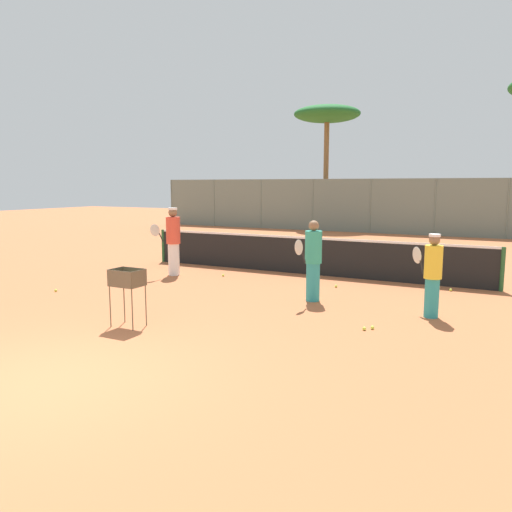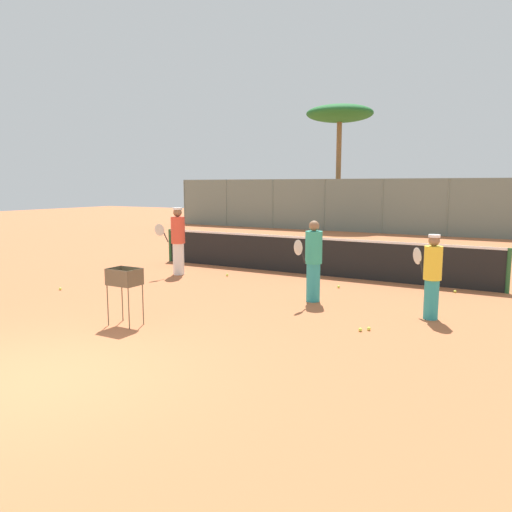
{
  "view_description": "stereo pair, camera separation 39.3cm",
  "coord_description": "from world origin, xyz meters",
  "views": [
    {
      "loc": [
        5.24,
        -4.16,
        2.52
      ],
      "look_at": [
        0.31,
        5.28,
        1.0
      ],
      "focal_mm": 35.0,
      "sensor_mm": 36.0,
      "label": 1
    },
    {
      "loc": [
        5.59,
        -3.97,
        2.52
      ],
      "look_at": [
        0.31,
        5.28,
        1.0
      ],
      "focal_mm": 35.0,
      "sensor_mm": 36.0,
      "label": 2
    }
  ],
  "objects": [
    {
      "name": "back_fence",
      "position": [
        -0.0,
        22.01,
        1.43
      ],
      "size": [
        29.24,
        0.08,
        2.85
      ],
      "color": "slate",
      "rests_on": "ground_plane"
    },
    {
      "name": "tennis_ball_0",
      "position": [
        3.12,
        4.33,
        0.03
      ],
      "size": [
        0.07,
        0.07,
        0.07
      ],
      "primitive_type": "sphere",
      "color": "#D1E54C",
      "rests_on": "ground_plane"
    },
    {
      "name": "tennis_ball_3",
      "position": [
        1.39,
        7.52,
        0.03
      ],
      "size": [
        0.07,
        0.07,
        0.07
      ],
      "primitive_type": "sphere",
      "color": "#D1E54C",
      "rests_on": "ground_plane"
    },
    {
      "name": "player_red_cap",
      "position": [
        -3.23,
        7.05,
        0.98
      ],
      "size": [
        0.51,
        0.9,
        1.89
      ],
      "rotation": [
        0.0,
        0.0,
        4.31
      ],
      "color": "white",
      "rests_on": "ground_plane"
    },
    {
      "name": "tennis_ball_2",
      "position": [
        3.01,
        4.2,
        0.03
      ],
      "size": [
        0.07,
        0.07,
        0.07
      ],
      "primitive_type": "sphere",
      "color": "#D1E54C",
      "rests_on": "ground_plane"
    },
    {
      "name": "ball_cart",
      "position": [
        -0.82,
        2.5,
        0.8
      ],
      "size": [
        0.56,
        0.41,
        1.04
      ],
      "color": "brown",
      "rests_on": "ground_plane"
    },
    {
      "name": "ground_plane",
      "position": [
        0.0,
        0.0,
        0.0
      ],
      "size": [
        80.0,
        80.0,
        0.0
      ],
      "primitive_type": "plane",
      "color": "#B7663D"
    },
    {
      "name": "player_white_outfit",
      "position": [
        3.9,
        5.67,
        0.84
      ],
      "size": [
        0.69,
        0.68,
        1.61
      ],
      "rotation": [
        0.0,
        0.0,
        2.36
      ],
      "color": "teal",
      "rests_on": "ground_plane"
    },
    {
      "name": "tennis_ball_5",
      "position": [
        -1.88,
        7.51,
        0.03
      ],
      "size": [
        0.07,
        0.07,
        0.07
      ],
      "primitive_type": "sphere",
      "color": "#D1E54C",
      "rests_on": "ground_plane"
    },
    {
      "name": "tennis_ball_1",
      "position": [
        -4.37,
        3.94,
        0.03
      ],
      "size": [
        0.07,
        0.07,
        0.07
      ],
      "primitive_type": "sphere",
      "color": "#D1E54C",
      "rests_on": "ground_plane"
    },
    {
      "name": "tennis_net",
      "position": [
        0.0,
        8.9,
        0.56
      ],
      "size": [
        10.17,
        0.1,
        1.07
      ],
      "color": "#26592D",
      "rests_on": "ground_plane"
    },
    {
      "name": "tree_4",
      "position": [
        -4.95,
        24.34,
        6.51
      ],
      "size": [
        3.87,
        3.87,
        7.12
      ],
      "color": "brown",
      "rests_on": "ground_plane"
    },
    {
      "name": "tennis_ball_4",
      "position": [
        3.97,
        8.36,
        0.03
      ],
      "size": [
        0.07,
        0.07,
        0.07
      ],
      "primitive_type": "sphere",
      "color": "#D1E54C",
      "rests_on": "ground_plane"
    },
    {
      "name": "player_yellow_shirt",
      "position": [
        1.39,
        5.89,
        0.91
      ],
      "size": [
        0.37,
        0.91,
        1.77
      ],
      "rotation": [
        0.0,
        0.0,
        4.49
      ],
      "color": "teal",
      "rests_on": "ground_plane"
    }
  ]
}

